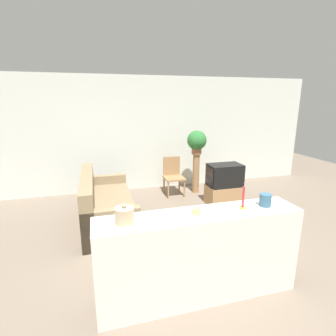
{
  "coord_description": "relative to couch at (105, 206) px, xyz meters",
  "views": [
    {
      "loc": [
        -1.01,
        -2.79,
        2.14
      ],
      "look_at": [
        0.33,
        2.0,
        0.85
      ],
      "focal_mm": 28.0,
      "sensor_mm": 36.0,
      "label": 1
    }
  ],
  "objects": [
    {
      "name": "candle_jar",
      "position": [
        0.87,
        -2.14,
        0.72
      ],
      "size": [
        0.09,
        0.09,
        0.07
      ],
      "color": "tan",
      "rests_on": "foreground_counter"
    },
    {
      "name": "wooden_chair",
      "position": [
        1.6,
        1.11,
        0.17
      ],
      "size": [
        0.44,
        0.44,
        0.87
      ],
      "color": "#9E754C",
      "rests_on": "ground_plane"
    },
    {
      "name": "plant_stand",
      "position": [
        2.15,
        1.08,
        0.16
      ],
      "size": [
        0.16,
        0.16,
        0.93
      ],
      "color": "#9E754C",
      "rests_on": "ground_plane"
    },
    {
      "name": "wall_back",
      "position": [
        0.92,
        1.74,
        1.04
      ],
      "size": [
        9.0,
        0.06,
        2.7
      ],
      "color": "silver",
      "rests_on": "ground_plane"
    },
    {
      "name": "ground_plane",
      "position": [
        0.92,
        -1.69,
        -0.31
      ],
      "size": [
        14.0,
        14.0,
        0.0
      ],
      "primitive_type": "plane",
      "color": "#756656"
    },
    {
      "name": "foreground_counter",
      "position": [
        0.92,
        -2.14,
        0.19
      ],
      "size": [
        2.21,
        0.44,
        0.99
      ],
      "color": "silver",
      "rests_on": "ground_plane"
    },
    {
      "name": "potted_plant",
      "position": [
        2.15,
        1.08,
        0.92
      ],
      "size": [
        0.45,
        0.45,
        0.54
      ],
      "color": "#8E5B3D",
      "rests_on": "plant_stand"
    },
    {
      "name": "couch",
      "position": [
        0.0,
        0.0,
        0.0
      ],
      "size": [
        0.85,
        1.96,
        0.89
      ],
      "color": "#847051",
      "rests_on": "ground_plane"
    },
    {
      "name": "tv_stand",
      "position": [
        2.45,
        0.23,
        -0.11
      ],
      "size": [
        0.71,
        0.45,
        0.41
      ],
      "color": "#9E754C",
      "rests_on": "ground_plane"
    },
    {
      "name": "television",
      "position": [
        2.45,
        0.23,
        0.32
      ],
      "size": [
        0.7,
        0.43,
        0.46
      ],
      "color": "black",
      "rests_on": "tv_stand"
    },
    {
      "name": "coffee_tin",
      "position": [
        1.69,
        -2.14,
        0.75
      ],
      "size": [
        0.13,
        0.13,
        0.14
      ],
      "color": "#335B75",
      "rests_on": "foreground_counter"
    },
    {
      "name": "candlestick",
      "position": [
        1.41,
        -2.14,
        0.77
      ],
      "size": [
        0.07,
        0.07,
        0.25
      ],
      "color": "#B7933D",
      "rests_on": "foreground_counter"
    },
    {
      "name": "decorative_bowl",
      "position": [
        0.13,
        -2.14,
        0.76
      ],
      "size": [
        0.19,
        0.19,
        0.2
      ],
      "color": "tan",
      "rests_on": "foreground_counter"
    }
  ]
}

